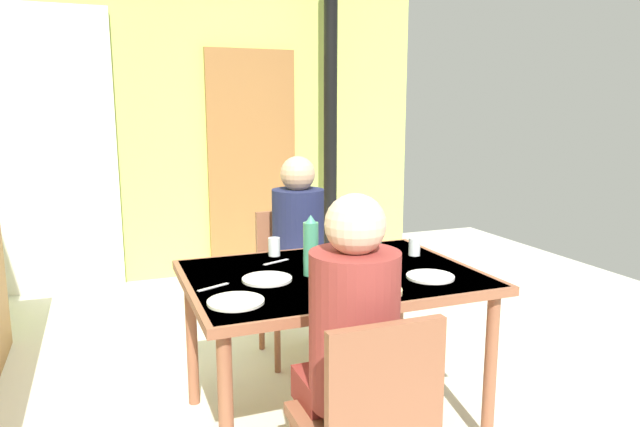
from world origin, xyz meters
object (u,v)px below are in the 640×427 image
dining_table (332,288)px  chair_near_diner (369,423)px  chair_far_diner (292,274)px  person_near_diner (352,324)px  water_bottle_green_near (373,245)px  water_bottle_green_far (311,247)px  person_far_diner (299,232)px  serving_bowl_center (368,260)px

dining_table → chair_near_diner: size_ratio=1.51×
chair_far_diner → person_near_diner: (-0.30, -1.54, 0.28)m
chair_near_diner → chair_far_diner: bearing=80.0°
water_bottle_green_near → water_bottle_green_far: bearing=152.2°
chair_far_diner → water_bottle_green_near: bearing=93.7°
chair_far_diner → water_bottle_green_near: water_bottle_green_near is taller
chair_near_diner → person_near_diner: person_near_diner is taller
water_bottle_green_near → dining_table: bearing=137.7°
chair_near_diner → person_far_diner: 1.59m
water_bottle_green_near → serving_bowl_center: 0.22m
dining_table → chair_far_diner: (0.08, 0.84, -0.17)m
person_far_diner → water_bottle_green_far: size_ratio=2.78×
person_near_diner → water_bottle_green_near: person_near_diner is taller
person_near_diner → water_bottle_green_far: size_ratio=2.78×
water_bottle_green_near → water_bottle_green_far: 0.28m
water_bottle_green_near → water_bottle_green_far: water_bottle_green_near is taller
serving_bowl_center → person_far_diner: bearing=100.6°
person_far_diner → serving_bowl_center: size_ratio=4.53×
person_near_diner → dining_table: bearing=73.1°
chair_far_diner → person_far_diner: 0.31m
dining_table → water_bottle_green_near: water_bottle_green_near is taller
person_far_diner → chair_far_diner: bearing=-90.0°
dining_table → chair_near_diner: (-0.21, -0.84, -0.17)m
person_near_diner → person_far_diner: same height
person_near_diner → water_bottle_green_far: (0.11, 0.70, 0.09)m
person_far_diner → water_bottle_green_far: (-0.19, -0.70, 0.09)m
person_near_diner → water_bottle_green_far: person_near_diner is taller
chair_far_diner → water_bottle_green_far: water_bottle_green_far is taller
chair_far_diner → water_bottle_green_far: bearing=77.5°
dining_table → person_far_diner: (0.08, 0.70, 0.11)m
water_bottle_green_far → water_bottle_green_near: bearing=-27.8°
water_bottle_green_far → chair_far_diner: bearing=77.5°
water_bottle_green_near → chair_far_diner: bearing=93.7°
water_bottle_green_far → serving_bowl_center: size_ratio=1.63×
chair_near_diner → person_far_diner: (0.30, 1.54, 0.28)m
water_bottle_green_far → serving_bowl_center: water_bottle_green_far is taller
chair_far_diner → person_far_diner: (-0.00, -0.14, 0.28)m
serving_bowl_center → dining_table: bearing=-167.4°
person_near_diner → water_bottle_green_near: 0.68m
chair_near_diner → person_far_diner: bearing=79.1°
dining_table → serving_bowl_center: serving_bowl_center is taller
chair_far_diner → dining_table: bearing=84.4°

